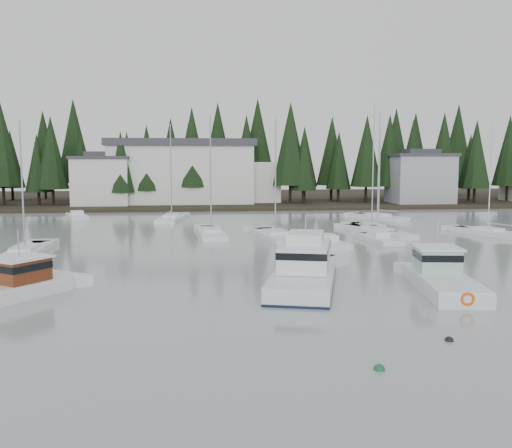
{
  "coord_description": "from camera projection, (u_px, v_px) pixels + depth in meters",
  "views": [
    {
      "loc": [
        -2.85,
        -17.13,
        7.86
      ],
      "look_at": [
        2.28,
        30.26,
        2.5
      ],
      "focal_mm": 40.0,
      "sensor_mm": 36.0,
      "label": 1
    }
  ],
  "objects": [
    {
      "name": "sailboat_6",
      "position": [
        488.0,
        234.0,
        60.33
      ],
      "size": [
        5.52,
        8.88,
        12.65
      ],
      "rotation": [
        0.0,
        0.0,
        1.96
      ],
      "color": "silver",
      "rests_on": "ground"
    },
    {
      "name": "mooring_buoy_green",
      "position": [
        379.0,
        370.0,
        21.47
      ],
      "size": [
        0.44,
        0.44,
        0.44
      ],
      "primitive_type": "sphere",
      "color": "#145933",
      "rests_on": "ground"
    },
    {
      "name": "house_west",
      "position": [
        102.0,
        180.0,
        93.72
      ],
      "size": [
        9.54,
        7.42,
        8.75
      ],
      "color": "silver",
      "rests_on": "ground"
    },
    {
      "name": "runabout_1",
      "position": [
        327.0,
        244.0,
        52.8
      ],
      "size": [
        3.16,
        7.09,
        1.42
      ],
      "rotation": [
        0.0,
        0.0,
        1.71
      ],
      "color": "silver",
      "rests_on": "ground"
    },
    {
      "name": "ground",
      "position": [
        287.0,
        409.0,
        18.11
      ],
      "size": [
        260.0,
        260.0,
        0.0
      ],
      "primitive_type": "plane",
      "color": "gray",
      "rests_on": "ground"
    },
    {
      "name": "house_east_a",
      "position": [
        420.0,
        177.0,
        98.47
      ],
      "size": [
        10.6,
        8.48,
        9.25
      ],
      "color": "#999EA0",
      "rests_on": "ground"
    },
    {
      "name": "mooring_buoy_dark",
      "position": [
        449.0,
        341.0,
        24.89
      ],
      "size": [
        0.39,
        0.39,
        0.39
      ],
      "primitive_type": "sphere",
      "color": "black",
      "rests_on": "ground"
    },
    {
      "name": "sailboat_5",
      "position": [
        372.0,
        230.0,
        63.71
      ],
      "size": [
        3.65,
        9.89,
        14.48
      ],
      "rotation": [
        0.0,
        0.0,
        1.7
      ],
      "color": "silver",
      "rests_on": "ground"
    },
    {
      "name": "sailboat_7",
      "position": [
        25.0,
        255.0,
        47.27
      ],
      "size": [
        2.62,
        10.59,
        11.59
      ],
      "rotation": [
        0.0,
        0.0,
        1.58
      ],
      "color": "silver",
      "rests_on": "ground"
    },
    {
      "name": "runabout_4",
      "position": [
        378.0,
        240.0,
        55.17
      ],
      "size": [
        3.06,
        6.86,
        1.42
      ],
      "rotation": [
        0.0,
        0.0,
        1.7
      ],
      "color": "silver",
      "rests_on": "ground"
    },
    {
      "name": "sailboat_4",
      "position": [
        172.0,
        220.0,
        74.73
      ],
      "size": [
        4.02,
        10.0,
        13.02
      ],
      "rotation": [
        0.0,
        0.0,
        1.42
      ],
      "color": "silver",
      "rests_on": "ground"
    },
    {
      "name": "conifer_treeline",
      "position": [
        210.0,
        204.0,
        103.08
      ],
      "size": [
        200.0,
        22.0,
        20.0
      ],
      "primitive_type": null,
      "color": "black",
      "rests_on": "ground"
    },
    {
      "name": "sailboat_12",
      "position": [
        377.0,
        233.0,
        60.77
      ],
      "size": [
        5.53,
        11.14,
        13.43
      ],
      "rotation": [
        0.0,
        0.0,
        1.86
      ],
      "color": "silver",
      "rests_on": "ground"
    },
    {
      "name": "sailboat_0",
      "position": [
        275.0,
        237.0,
        57.93
      ],
      "size": [
        4.5,
        10.0,
        12.5
      ],
      "rotation": [
        0.0,
        0.0,
        1.74
      ],
      "color": "silver",
      "rests_on": "ground"
    },
    {
      "name": "cabin_cruiser_center",
      "position": [
        305.0,
        272.0,
        36.17
      ],
      "size": [
        6.72,
        12.38,
        5.08
      ],
      "rotation": [
        0.0,
        0.0,
        1.3
      ],
      "color": "silver",
      "rests_on": "ground"
    },
    {
      "name": "runabout_3",
      "position": [
        77.0,
        217.0,
        77.2
      ],
      "size": [
        4.08,
        6.38,
        1.42
      ],
      "rotation": [
        0.0,
        0.0,
        1.91
      ],
      "color": "silver",
      "rests_on": "ground"
    },
    {
      "name": "far_shore_land",
      "position": [
        209.0,
        200.0,
        113.94
      ],
      "size": [
        240.0,
        54.0,
        1.0
      ],
      "primitive_type": "cube",
      "color": "black",
      "rests_on": "ground"
    },
    {
      "name": "sailboat_11",
      "position": [
        211.0,
        235.0,
        59.71
      ],
      "size": [
        3.14,
        9.95,
        13.0
      ],
      "rotation": [
        0.0,
        0.0,
        1.63
      ],
      "color": "silver",
      "rests_on": "ground"
    },
    {
      "name": "harbor_inn",
      "position": [
        194.0,
        172.0,
        98.5
      ],
      "size": [
        29.5,
        11.5,
        10.9
      ],
      "color": "silver",
      "rests_on": "ground"
    },
    {
      "name": "sailboat_1",
      "position": [
        379.0,
        218.0,
        76.28
      ],
      "size": [
        6.23,
        8.98,
        12.39
      ],
      "rotation": [
        0.0,
        0.0,
        2.04
      ],
      "color": "silver",
      "rests_on": "ground"
    },
    {
      "name": "lobster_boat_teal",
      "position": [
        442.0,
        281.0,
        34.6
      ],
      "size": [
        4.22,
        8.91,
        4.76
      ],
      "rotation": [
        0.0,
        0.0,
        1.42
      ],
      "color": "silver",
      "rests_on": "ground"
    }
  ]
}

